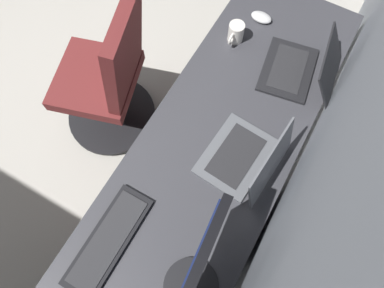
# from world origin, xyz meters

# --- Properties ---
(floor_plane) EXTENTS (5.28, 5.28, 0.00)m
(floor_plane) POSITION_xyz_m (0.00, 0.00, 0.00)
(floor_plane) COLOR #B2ADA3
(desk) EXTENTS (2.18, 0.62, 0.73)m
(desk) POSITION_xyz_m (0.39, 1.59, 0.66)
(desk) COLOR #38383D
(desk) RESTS_ON ground
(drawer_pedestal) EXTENTS (0.40, 0.51, 0.69)m
(drawer_pedestal) POSITION_xyz_m (0.42, 1.62, 0.35)
(drawer_pedestal) COLOR #38383D
(drawer_pedestal) RESTS_ON ground
(monitor_primary) EXTENTS (0.52, 0.20, 0.40)m
(monitor_primary) POSITION_xyz_m (0.79, 1.76, 0.96)
(monitor_primary) COLOR black
(monitor_primary) RESTS_ON desk
(laptop_leftmost) EXTENTS (0.34, 0.30, 0.23)m
(laptop_leftmost) POSITION_xyz_m (0.27, 1.74, 0.78)
(laptop_leftmost) COLOR #595B60
(laptop_leftmost) RESTS_ON desk
(laptop_left) EXTENTS (0.35, 0.37, 0.20)m
(laptop_left) POSITION_xyz_m (-0.23, 1.76, 0.78)
(laptop_left) COLOR black
(laptop_left) RESTS_ON desk
(keyboard_main) EXTENTS (0.42, 0.14, 0.02)m
(keyboard_main) POSITION_xyz_m (0.81, 1.42, 0.74)
(keyboard_main) COLOR black
(keyboard_main) RESTS_ON desk
(mouse_main) EXTENTS (0.06, 0.10, 0.03)m
(mouse_main) POSITION_xyz_m (-0.43, 1.47, 0.75)
(mouse_main) COLOR silver
(mouse_main) RESTS_ON desk
(coffee_mug) EXTENTS (0.11, 0.07, 0.10)m
(coffee_mug) POSITION_xyz_m (-0.26, 1.41, 0.78)
(coffee_mug) COLOR silver
(coffee_mug) RESTS_ON desk
(office_chair) EXTENTS (0.56, 0.60, 0.97)m
(office_chair) POSITION_xyz_m (0.12, 0.87, 0.46)
(office_chair) COLOR maroon
(office_chair) RESTS_ON ground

